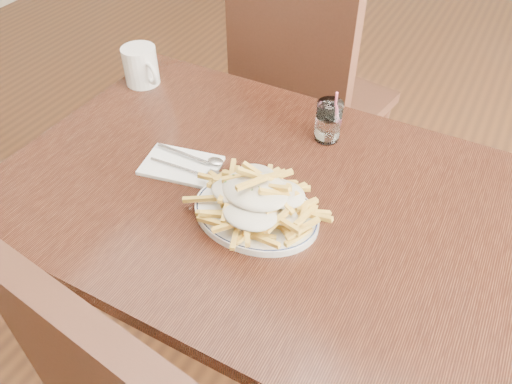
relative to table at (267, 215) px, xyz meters
The scene contains 9 objects.
floor 0.67m from the table, ahead, with size 7.00×7.00×0.00m, color black.
table is the anchor object (origin of this frame).
chair_far 0.73m from the table, 107.03° to the left, with size 0.53×0.53×1.00m.
fries_plate 0.12m from the table, 79.30° to the right, with size 0.33×0.31×0.02m.
loaded_fries 0.16m from the table, 79.30° to the right, with size 0.30×0.25×0.08m.
napkin 0.23m from the table, behind, with size 0.18×0.11×0.01m, color white.
cutlery 0.23m from the table, behind, with size 0.21×0.08×0.01m.
water_glass 0.28m from the table, 80.40° to the left, with size 0.06×0.06×0.14m.
coffee_mug 0.59m from the table, 155.58° to the left, with size 0.13×0.10×0.11m.
Camera 1 is at (0.36, -0.73, 1.50)m, focal length 35.00 mm.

